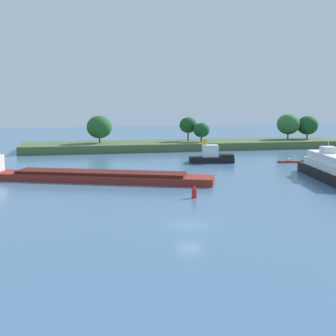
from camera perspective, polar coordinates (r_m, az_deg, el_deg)
The scene contains 7 objects.
ground_plane at distance 46.42m, azimuth 2.84°, elevation -7.55°, with size 400.00×400.00×0.00m, color #476B8E.
treeline_island at distance 124.91m, azimuth 3.95°, elevation 3.65°, with size 92.10×16.08×9.57m.
white_riverboat at distance 77.59m, azimuth 20.85°, elevation -0.17°, with size 8.66×22.56×6.84m.
cargo_barge at distance 73.61m, azimuth -10.58°, elevation -0.97°, with size 39.42×19.52×5.79m.
fishing_skiff at distance 98.63m, azimuth 15.73°, elevation 0.83°, with size 5.65×1.66×0.87m.
tugboat at distance 95.26m, azimuth 5.81°, elevation 1.50°, with size 9.95×5.09×5.05m.
channel_buoy_red at distance 59.52m, azimuth 3.45°, elevation -3.16°, with size 0.70×0.70×1.90m.
Camera 1 is at (-11.49, -43.11, 12.82)m, focal length 46.59 mm.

